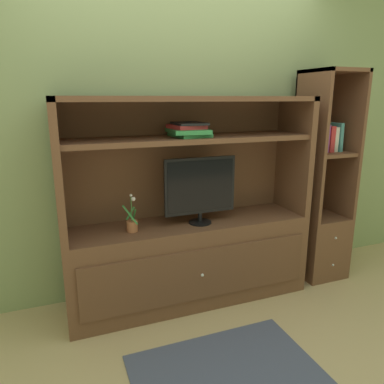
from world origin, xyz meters
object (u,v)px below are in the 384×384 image
(magazine_stack, at_px, (188,130))
(upright_book_row, at_px, (325,138))
(bookshelf_tall, at_px, (320,210))
(potted_plant, at_px, (132,223))
(tv_monitor, at_px, (200,188))
(media_console, at_px, (189,240))

(magazine_stack, relative_size, upright_book_row, 1.35)
(bookshelf_tall, bearing_deg, magazine_stack, -179.39)
(potted_plant, xyz_separation_m, upright_book_row, (1.68, 0.05, 0.53))
(potted_plant, bearing_deg, magazine_stack, 5.65)
(magazine_stack, distance_m, bookshelf_tall, 1.47)
(tv_monitor, bearing_deg, media_console, 137.20)
(media_console, distance_m, upright_book_row, 1.44)
(tv_monitor, bearing_deg, bookshelf_tall, 3.12)
(media_console, bearing_deg, potted_plant, -173.44)
(media_console, xyz_separation_m, potted_plant, (-0.46, -0.05, 0.21))
(media_console, bearing_deg, tv_monitor, -42.80)
(magazine_stack, xyz_separation_m, bookshelf_tall, (1.27, 0.01, -0.75))
(potted_plant, distance_m, upright_book_row, 1.77)
(magazine_stack, xyz_separation_m, upright_book_row, (1.24, 0.00, -0.11))
(magazine_stack, relative_size, bookshelf_tall, 0.20)
(tv_monitor, relative_size, potted_plant, 2.01)
(upright_book_row, bearing_deg, magazine_stack, -179.90)
(potted_plant, relative_size, magazine_stack, 0.78)
(tv_monitor, distance_m, potted_plant, 0.56)
(tv_monitor, bearing_deg, magazine_stack, 145.76)
(magazine_stack, height_order, upright_book_row, magazine_stack)
(magazine_stack, bearing_deg, bookshelf_tall, 0.61)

